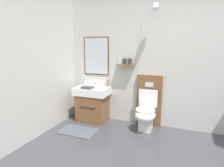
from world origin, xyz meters
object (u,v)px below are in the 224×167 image
object	(u,v)px
toilet	(147,109)
folded_hand_towel	(87,87)
toothbrush_cup	(85,82)
vanity_sink_left	(93,103)
soap_dispenser	(108,83)

from	to	relation	value
toilet	folded_hand_towel	xyz separation A→B (m)	(-1.17, -0.15, 0.36)
toothbrush_cup	folded_hand_towel	xyz separation A→B (m)	(0.22, -0.32, -0.04)
vanity_sink_left	toilet	world-z (taller)	toilet
toilet	vanity_sink_left	bearing A→B (deg)	-179.63
toilet	toothbrush_cup	bearing A→B (deg)	173.42
vanity_sink_left	toilet	bearing A→B (deg)	0.37
folded_hand_towel	soap_dispenser	bearing A→B (deg)	46.11
soap_dispenser	folded_hand_towel	xyz separation A→B (m)	(-0.31, -0.33, -0.06)
toilet	toothbrush_cup	world-z (taller)	toilet
folded_hand_towel	toilet	bearing A→B (deg)	7.50
vanity_sink_left	folded_hand_towel	distance (m)	0.39
soap_dispenser	folded_hand_towel	world-z (taller)	soap_dispenser
toothbrush_cup	folded_hand_towel	distance (m)	0.39
vanity_sink_left	folded_hand_towel	size ratio (longest dim) A/B	3.24
toilet	folded_hand_towel	size ratio (longest dim) A/B	4.55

